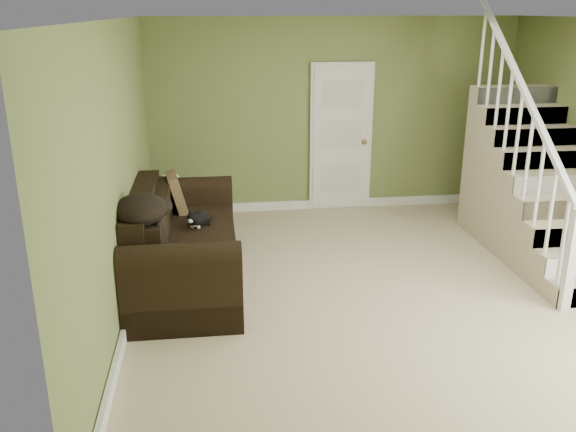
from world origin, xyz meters
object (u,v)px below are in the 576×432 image
object	(u,v)px
sofa	(181,248)
cat	(199,218)
banana	(197,256)
side_table	(174,216)

from	to	relation	value
sofa	cat	distance (m)	0.37
sofa	banana	bearing A→B (deg)	-74.46
side_table	banana	world-z (taller)	side_table
sofa	cat	xyz separation A→B (m)	(0.19, 0.21, 0.24)
sofa	banana	distance (m)	0.72
sofa	side_table	size ratio (longest dim) A/B	2.92
side_table	cat	world-z (taller)	side_table
cat	side_table	bearing A→B (deg)	131.92
banana	sofa	bearing A→B (deg)	77.27
side_table	banana	distance (m)	1.93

